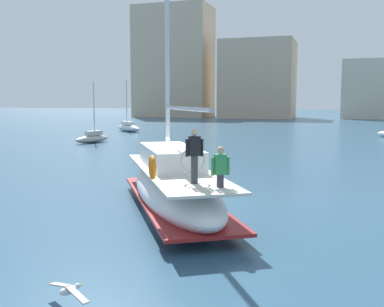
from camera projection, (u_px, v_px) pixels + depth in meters
The scene contains 6 objects.
ground_plane at pixel (193, 205), 16.85m from camera, with size 400.00×400.00×0.00m, color #284C66.
main_sailboat at pixel (174, 185), 15.97m from camera, with size 7.08×9.43×12.61m.
moored_sloop_near at pixel (93, 138), 41.98m from camera, with size 1.93×4.35×5.60m.
moored_sloop_far at pixel (128, 127), 57.01m from camera, with size 5.11×4.30×6.51m.
seagull at pixel (69, 290), 8.50m from camera, with size 1.17×0.69×0.18m.
waterfront_buildings at pixel (320, 66), 99.33m from camera, with size 84.73×16.91×27.51m.
Camera 1 is at (5.04, -15.74, 3.83)m, focal length 42.60 mm.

